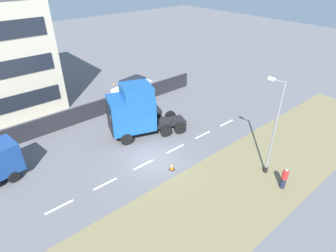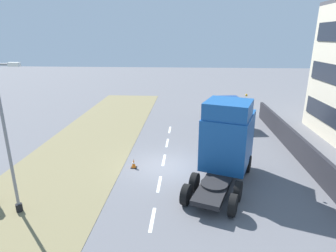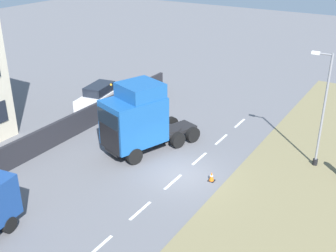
{
  "view_description": "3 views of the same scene",
  "coord_description": "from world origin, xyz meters",
  "px_view_note": "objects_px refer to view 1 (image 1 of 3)",
  "views": [
    {
      "loc": [
        -13.73,
        10.15,
        13.14
      ],
      "look_at": [
        0.64,
        -2.06,
        1.93
      ],
      "focal_mm": 30.0,
      "sensor_mm": 36.0,
      "label": 1
    },
    {
      "loc": [
        1.42,
        -16.19,
        7.87
      ],
      "look_at": [
        0.29,
        0.72,
        2.46
      ],
      "focal_mm": 30.0,
      "sensor_mm": 36.0,
      "label": 2
    },
    {
      "loc": [
        -10.47,
        18.35,
        12.74
      ],
      "look_at": [
        0.85,
        0.06,
        2.96
      ],
      "focal_mm": 45.0,
      "sensor_mm": 36.0,
      "label": 3
    }
  ],
  "objects_px": {
    "pedestrian": "(284,179)",
    "lorry_cab": "(135,111)",
    "parked_car": "(133,88)",
    "lamp_post": "(272,133)",
    "traffic_cone_lead": "(172,167)"
  },
  "relations": [
    {
      "from": "lorry_cab",
      "to": "pedestrian",
      "type": "height_order",
      "value": "lorry_cab"
    },
    {
      "from": "lorry_cab",
      "to": "lamp_post",
      "type": "xyz_separation_m",
      "value": [
        -10.01,
        -4.23,
        0.95
      ]
    },
    {
      "from": "parked_car",
      "to": "traffic_cone_lead",
      "type": "bearing_deg",
      "value": 148.25
    },
    {
      "from": "pedestrian",
      "to": "lorry_cab",
      "type": "bearing_deg",
      "value": 17.44
    },
    {
      "from": "parked_car",
      "to": "lamp_post",
      "type": "relative_size",
      "value": 0.71
    },
    {
      "from": "parked_car",
      "to": "pedestrian",
      "type": "bearing_deg",
      "value": 168.3
    },
    {
      "from": "pedestrian",
      "to": "lamp_post",
      "type": "bearing_deg",
      "value": -17.39
    },
    {
      "from": "traffic_cone_lead",
      "to": "parked_car",
      "type": "bearing_deg",
      "value": -22.32
    },
    {
      "from": "lamp_post",
      "to": "parked_car",
      "type": "bearing_deg",
      "value": -0.68
    },
    {
      "from": "lorry_cab",
      "to": "pedestrian",
      "type": "xyz_separation_m",
      "value": [
        -11.74,
        -3.69,
        -1.52
      ]
    },
    {
      "from": "lamp_post",
      "to": "pedestrian",
      "type": "xyz_separation_m",
      "value": [
        -1.73,
        0.54,
        -2.47
      ]
    },
    {
      "from": "lorry_cab",
      "to": "pedestrian",
      "type": "relative_size",
      "value": 4.31
    },
    {
      "from": "lamp_post",
      "to": "traffic_cone_lead",
      "type": "relative_size",
      "value": 11.93
    },
    {
      "from": "parked_car",
      "to": "lorry_cab",
      "type": "bearing_deg",
      "value": 138.09
    },
    {
      "from": "lamp_post",
      "to": "pedestrian",
      "type": "distance_m",
      "value": 3.06
    }
  ]
}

